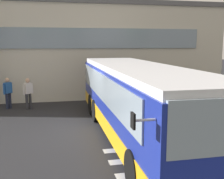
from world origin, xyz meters
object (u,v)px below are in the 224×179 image
bus_main_foreground (137,102)px  passenger_by_doorway (28,92)px  safety_bollard_yellow (104,100)px  passenger_near_column (8,92)px

bus_main_foreground → passenger_by_doorway: 7.02m
passenger_by_doorway → safety_bollard_yellow: size_ratio=1.86×
safety_bollard_yellow → bus_main_foreground: bearing=-85.9°
bus_main_foreground → safety_bollard_yellow: size_ratio=12.91×
bus_main_foreground → passenger_near_column: size_ratio=6.94×
passenger_near_column → passenger_by_doorway: 1.14m
passenger_near_column → safety_bollard_yellow: passenger_near_column is taller
passenger_by_doorway → bus_main_foreground: bearing=-51.7°
passenger_near_column → safety_bollard_yellow: 5.22m
bus_main_foreground → safety_bollard_yellow: bus_main_foreground is taller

